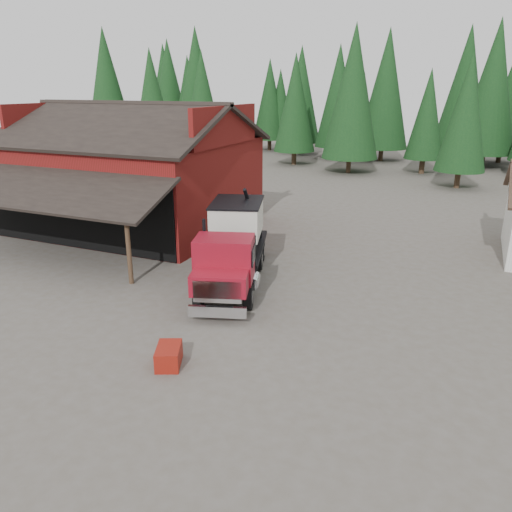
% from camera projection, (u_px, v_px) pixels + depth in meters
% --- Properties ---
extents(ground, '(120.00, 120.00, 0.00)m').
position_uv_depth(ground, '(227.00, 328.00, 17.27)').
color(ground, '#4E483E').
rests_on(ground, ground).
extents(red_barn, '(12.80, 13.63, 7.18)m').
position_uv_depth(red_barn, '(134.00, 181.00, 29.15)').
color(red_barn, maroon).
rests_on(red_barn, ground).
extents(conifer_backdrop, '(76.00, 16.00, 16.00)m').
position_uv_depth(conifer_backdrop, '(402.00, 164.00, 53.69)').
color(conifer_backdrop, '#103216').
rests_on(conifer_backdrop, ground).
extents(near_pine_a, '(4.40, 4.40, 11.40)m').
position_uv_depth(near_pine_a, '(152.00, 103.00, 47.81)').
color(near_pine_a, '#382619').
rests_on(near_pine_a, ground).
extents(near_pine_b, '(3.96, 3.96, 10.40)m').
position_uv_depth(near_pine_b, '(466.00, 114.00, 39.11)').
color(near_pine_b, '#382619').
rests_on(near_pine_b, ground).
extents(near_pine_d, '(5.28, 5.28, 13.40)m').
position_uv_depth(near_pine_d, '(353.00, 92.00, 45.87)').
color(near_pine_d, '#382619').
rests_on(near_pine_d, ground).
extents(feed_truck, '(4.62, 8.46, 3.70)m').
position_uv_depth(feed_truck, '(233.00, 243.00, 20.85)').
color(feed_truck, black).
rests_on(feed_truck, ground).
extents(equip_box, '(1.09, 1.29, 0.60)m').
position_uv_depth(equip_box, '(169.00, 356.00, 14.92)').
color(equip_box, maroon).
rests_on(equip_box, ground).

